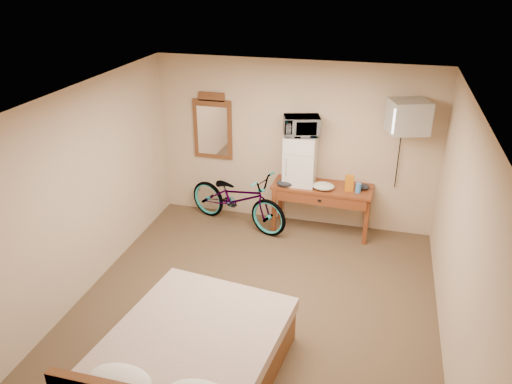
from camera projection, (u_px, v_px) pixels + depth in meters
room at (255, 214)px, 5.41m from camera, size 4.60×4.64×2.50m
desk at (322, 194)px, 7.30m from camera, size 1.46×0.61×0.75m
mini_fridge at (300, 159)px, 7.23m from camera, size 0.45×0.45×0.74m
microwave at (302, 126)px, 7.02m from camera, size 0.57×0.46×0.28m
snack_bag at (349, 183)px, 7.08m from camera, size 0.13×0.09×0.24m
blue_cup at (358, 188)px, 7.05m from camera, size 0.08×0.08×0.14m
cloth_cream at (323, 186)px, 7.15m from camera, size 0.32×0.25×0.10m
cloth_dark_a at (285, 183)px, 7.26m from camera, size 0.25×0.19×0.09m
cloth_dark_b at (364, 187)px, 7.16m from camera, size 0.17×0.14×0.08m
crt_television at (408, 117)px, 6.55m from camera, size 0.61×0.65×0.44m
wall_mirror at (213, 127)px, 7.61m from camera, size 0.61×0.04×1.03m
bicycle at (237, 198)px, 7.59m from camera, size 1.83×1.13×0.91m
bed at (186, 366)px, 4.68m from camera, size 1.77×2.20×0.90m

